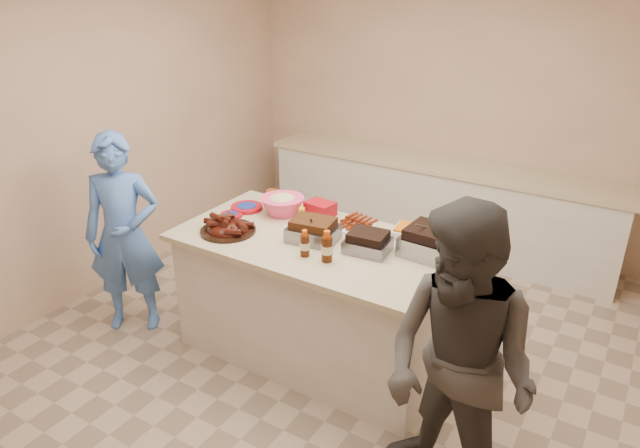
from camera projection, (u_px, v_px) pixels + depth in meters
The scene contains 19 objects.
room at pixel (325, 354), 4.27m from camera, with size 4.50×5.00×2.70m, color #CFAC8C, non-canonical shape.
back_counter at pixel (437, 204), 5.80m from camera, with size 3.60×0.64×0.90m, color silver, non-canonical shape.
island at pixel (317, 350), 4.31m from camera, with size 1.96×1.03×0.93m, color silver, non-canonical shape.
rib_platter at pixel (228, 232), 4.05m from camera, with size 0.40×0.40×0.16m, color #3F1009, non-canonical shape.
pulled_pork_tray at pixel (313, 240), 3.92m from camera, with size 0.33×0.25×0.10m, color #47230F.
brisket_tray at pixel (368, 251), 3.77m from camera, with size 0.28×0.24×0.09m, color black.
roasting_pan at pixel (428, 254), 3.74m from camera, with size 0.32×0.32×0.13m, color gray.
coleslaw_bowl at pixel (283, 214), 4.35m from camera, with size 0.33×0.33×0.23m, color #FA447C, non-canonical shape.
sausage_plate at pixel (357, 228), 4.10m from camera, with size 0.28×0.28×0.05m, color silver.
mac_cheese_dish at pixel (415, 238), 3.96m from camera, with size 0.30×0.22×0.08m, color orange.
bbq_bottle_a at pixel (305, 256), 3.71m from camera, with size 0.06×0.06×0.18m, color #3A1504.
bbq_bottle_b at pixel (327, 261), 3.65m from camera, with size 0.07×0.07×0.21m, color #3A1504.
mustard_bottle at pixel (302, 220), 4.24m from camera, with size 0.05×0.05×0.13m, color yellow.
sauce_bowl at pixel (327, 228), 4.12m from camera, with size 0.13×0.04×0.13m, color silver.
plate_stack_large at pixel (247, 209), 4.43m from camera, with size 0.24×0.24×0.03m, color #9D0C16.
plate_stack_small at pixel (231, 216), 4.30m from camera, with size 0.17×0.17×0.02m, color #9D0C16.
plastic_cup at pixel (273, 201), 4.58m from camera, with size 0.10×0.09×0.10m, color #A05913.
basket_stack at pixel (320, 215), 4.32m from camera, with size 0.21×0.16×0.10m, color #9D0C16.
guest_blue at pixel (138, 322), 4.65m from camera, with size 0.58×1.58×0.38m, color #4D7ED8.
Camera 1 is at (1.80, -3.00, 2.64)m, focal length 32.00 mm.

